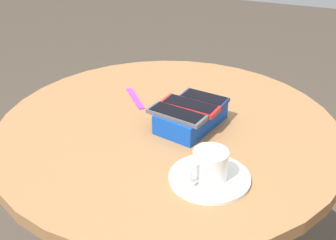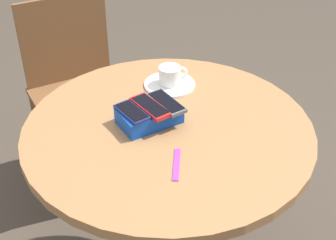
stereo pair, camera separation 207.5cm
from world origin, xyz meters
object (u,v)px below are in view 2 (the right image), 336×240
coffee_cup (170,75)px  chair_near_window (80,90)px  phone_red (150,107)px  saucer (170,85)px  lanyard_strap (177,164)px  round_table (168,163)px  phone_box (149,116)px  phone_navy (132,112)px  phone_gray (166,102)px

coffee_cup → chair_near_window: chair_near_window is taller
phone_red → saucer: 0.23m
lanyard_strap → chair_near_window: chair_near_window is taller
round_table → phone_box: bearing=117.4°
phone_box → phone_navy: (-0.05, 0.02, 0.03)m
round_table → phone_navy: bearing=138.6°
phone_red → chair_near_window: (0.27, 0.74, -0.37)m
round_table → phone_navy: size_ratio=6.82×
phone_navy → round_table: bearing=-41.4°
chair_near_window → lanyard_strap: bearing=-111.4°
phone_navy → phone_gray: size_ratio=0.84×
round_table → saucer: bearing=41.9°
round_table → coffee_cup: 0.29m
phone_gray → chair_near_window: bearing=73.5°
saucer → coffee_cup: bearing=-27.1°
phone_navy → lanyard_strap: size_ratio=0.96×
coffee_cup → phone_navy: bearing=-161.5°
phone_gray → lanyard_strap: size_ratio=1.15×
round_table → chair_near_window: 0.85m
phone_box → chair_near_window: bearing=69.5°
phone_box → lanyard_strap: phone_box is taller
phone_red → chair_near_window: size_ratio=0.17×
phone_navy → coffee_cup: (0.25, 0.08, -0.02)m
phone_navy → coffee_cup: 0.27m
coffee_cup → phone_gray: bearing=-140.6°
phone_red → saucer: phone_red is taller
phone_box → phone_gray: bearing=-20.9°
round_table → phone_box: phone_box is taller
phone_navy → coffee_cup: coffee_cup is taller
phone_box → coffee_cup: coffee_cup is taller
round_table → lanyard_strap: 0.23m
phone_red → chair_near_window: bearing=69.7°
phone_box → phone_gray: phone_gray is taller
coffee_cup → lanyard_strap: (-0.29, -0.29, -0.04)m
phone_box → chair_near_window: (0.28, 0.74, -0.34)m
round_table → phone_gray: phone_gray is taller
phone_navy → saucer: (0.25, 0.09, -0.05)m
saucer → chair_near_window: bearing=83.0°
phone_box → lanyard_strap: (-0.09, -0.19, -0.02)m
lanyard_strap → phone_box: bearing=65.3°
phone_box → coffee_cup: 0.22m
phone_box → saucer: bearing=27.6°
coffee_cup → lanyard_strap: coffee_cup is taller
phone_navy → saucer: phone_navy is taller
round_table → lanyard_strap: bearing=-129.4°
round_table → phone_gray: size_ratio=5.71×
round_table → lanyard_strap: lanyard_strap is taller
lanyard_strap → saucer: bearing=45.7°
round_table → coffee_cup: bearing=41.4°
phone_navy → phone_gray: 0.11m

